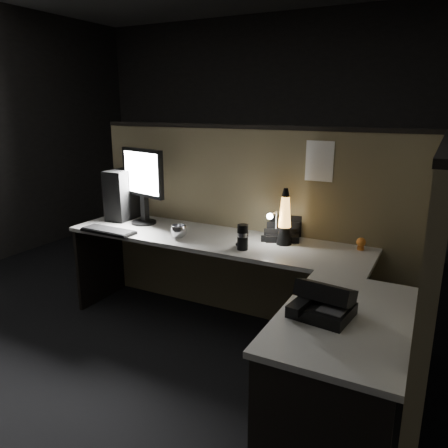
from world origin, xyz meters
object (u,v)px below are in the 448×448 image
at_px(keyboard, 108,231).
at_px(lava_lamp, 285,221).
at_px(monitor, 143,179).
at_px(pc_tower, 126,193).
at_px(desk_phone, 322,302).

bearing_deg(keyboard, lava_lamp, 16.39).
bearing_deg(monitor, pc_tower, 176.28).
relative_size(pc_tower, monitor, 0.69).
relative_size(keyboard, lava_lamp, 1.12).
height_order(keyboard, lava_lamp, lava_lamp).
relative_size(keyboard, desk_phone, 1.50).
bearing_deg(keyboard, desk_phone, -16.20).
distance_m(pc_tower, desk_phone, 2.23).
bearing_deg(pc_tower, lava_lamp, -7.09).
xyz_separation_m(pc_tower, keyboard, (0.17, -0.43, -0.20)).
bearing_deg(pc_tower, keyboard, -71.79).
bearing_deg(lava_lamp, desk_phone, -60.62).
bearing_deg(lava_lamp, pc_tower, 176.43).
relative_size(pc_tower, lava_lamp, 1.05).
distance_m(monitor, lava_lamp, 1.23).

